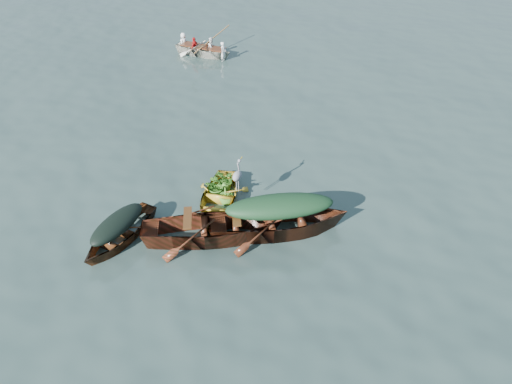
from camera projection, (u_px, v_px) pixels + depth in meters
ground at (205, 245)px, 12.49m from camera, size 140.00×140.00×0.00m
yellow_dinghy at (218, 207)px, 13.72m from camera, size 2.08×3.51×0.89m
dark_covered_boat at (120, 240)px, 12.64m from camera, size 1.58×3.36×0.78m
green_tarp_boat at (279, 233)px, 12.86m from camera, size 5.08×3.79×1.20m
open_wooden_boat at (213, 239)px, 12.67m from camera, size 5.09×3.57×1.18m
rowed_boat at (204, 56)px, 22.60m from camera, size 3.84×1.35×0.87m
dark_tarp_cover at (117, 222)px, 12.28m from camera, size 0.87×1.85×0.40m
green_tarp_cover at (280, 207)px, 12.35m from camera, size 2.80×2.08×0.52m
thwart_benches at (212, 220)px, 12.30m from camera, size 2.61×1.92×0.04m
heron at (237, 181)px, 13.15m from camera, size 0.36×0.45×0.92m
dinghy_weeds at (222, 173)px, 13.71m from camera, size 0.87×1.03×0.60m
rowers at (203, 38)px, 22.11m from camera, size 2.70×1.17×0.76m
oars at (203, 46)px, 22.32m from camera, size 0.75×2.63×0.06m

